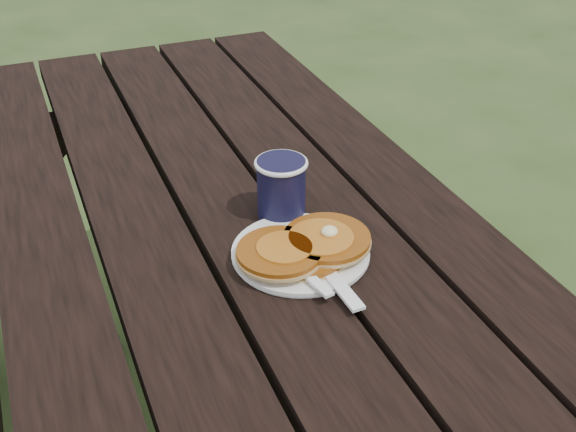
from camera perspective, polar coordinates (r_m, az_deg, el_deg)
name	(u,v)px	position (r m, az deg, el deg)	size (l,w,h in m)	color
picnic_table	(250,397)	(1.40, -3.02, -14.11)	(1.36, 1.80, 0.75)	black
plate	(300,253)	(1.09, 0.99, -2.98)	(0.20, 0.20, 0.01)	white
pancake_stack	(305,247)	(1.07, 1.36, -2.47)	(0.21, 0.13, 0.04)	#914A10
knife	(329,273)	(1.04, 3.24, -4.50)	(0.02, 0.18, 0.01)	white
fork	(308,275)	(1.02, 1.57, -4.68)	(0.03, 0.16, 0.01)	white
coffee_cup	(281,185)	(1.15, -0.53, 2.46)	(0.09, 0.09, 0.10)	black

